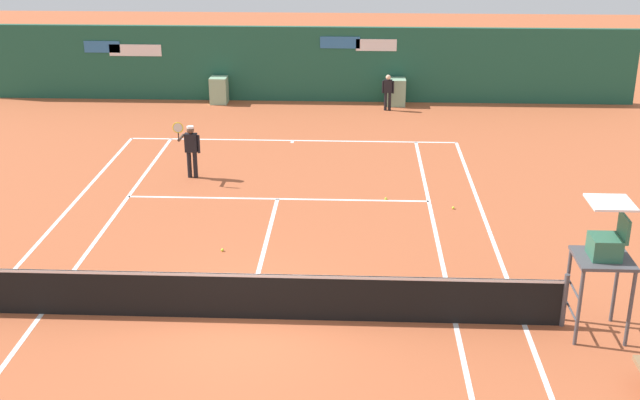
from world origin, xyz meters
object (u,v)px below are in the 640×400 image
umpire_chair (605,251)px  tennis_ball_mid_court (453,208)px  tennis_ball_by_sideline (386,199)px  tennis_ball_near_service_line (222,250)px  ball_kid_left_post (388,90)px  player_on_baseline (191,147)px

umpire_chair → tennis_ball_mid_court: 6.63m
tennis_ball_mid_court → tennis_ball_by_sideline: size_ratio=1.00×
umpire_chair → tennis_ball_by_sideline: umpire_chair is taller
tennis_ball_near_service_line → ball_kid_left_post: bearing=71.8°
ball_kid_left_post → tennis_ball_near_service_line: 13.30m
player_on_baseline → tennis_ball_by_sideline: size_ratio=25.88×
tennis_ball_by_sideline → umpire_chair: bearing=-61.3°
player_on_baseline → tennis_ball_mid_court: (7.16, -2.10, -0.89)m
umpire_chair → tennis_ball_near_service_line: (-7.48, 3.27, -1.63)m
player_on_baseline → ball_kid_left_post: (5.77, 7.68, -0.16)m
tennis_ball_by_sideline → tennis_ball_near_service_line: bearing=-138.1°
tennis_ball_mid_court → player_on_baseline: bearing=163.7°
umpire_chair → player_on_baseline: (-9.11, 8.21, -0.75)m
ball_kid_left_post → tennis_ball_mid_court: 9.90m
umpire_chair → player_on_baseline: 12.29m
ball_kid_left_post → tennis_ball_mid_court: (1.38, -9.77, -0.73)m
player_on_baseline → ball_kid_left_post: 9.61m
player_on_baseline → tennis_ball_near_service_line: bearing=110.2°
umpire_chair → tennis_ball_by_sideline: 7.81m
tennis_ball_mid_court → ball_kid_left_post: bearing=98.0°
umpire_chair → tennis_ball_by_sideline: bearing=28.7°
ball_kid_left_post → tennis_ball_by_sideline: 9.23m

